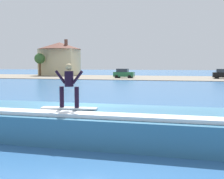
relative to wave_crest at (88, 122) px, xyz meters
The scene contains 9 objects.
ground_plane 1.33m from the wave_crest, 126.35° to the left, with size 260.00×260.00×0.00m, color #2F5F96.
wave_crest is the anchor object (origin of this frame).
surfboard 0.99m from the wave_crest, 132.13° to the right, with size 2.07×0.59×0.06m.
surfer 1.71m from the wave_crest, 129.53° to the right, with size 1.08×0.32×1.59m.
shoreline_bank 47.21m from the wave_crest, 90.89° to the left, with size 120.00×19.24×0.09m.
car_near_shore 45.41m from the wave_crest, 100.43° to the left, with size 3.88×2.31×1.86m.
car_far_shore 47.28m from the wave_crest, 77.53° to the left, with size 4.15×2.12×1.86m.
house_with_chimney 60.79m from the wave_crest, 115.55° to the left, with size 10.46×10.46×8.53m.
tree_tall_bare 58.08m from the wave_crest, 120.05° to the left, with size 2.39×2.39×5.22m.
Camera 1 is at (4.32, -11.32, 2.70)m, focal length 46.64 mm.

